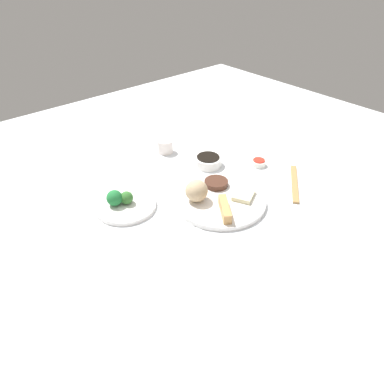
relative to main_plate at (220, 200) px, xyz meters
name	(u,v)px	position (x,y,z in m)	size (l,w,h in m)	color
tabletop	(219,196)	(0.03, 0.04, -0.02)	(2.20, 2.20, 0.02)	white
main_plate	(220,200)	(0.00, 0.00, 0.00)	(0.30, 0.30, 0.02)	white
rice_scoop	(197,191)	(-0.06, 0.04, 0.04)	(0.07, 0.07, 0.07)	tan
spring_roll	(225,209)	(-0.04, -0.06, 0.02)	(0.11, 0.02, 0.03)	tan
crab_rangoon_wonton	(244,195)	(0.06, -0.04, 0.02)	(0.08, 0.06, 0.01)	beige
stir_fry_heap	(216,183)	(0.04, 0.06, 0.02)	(0.08, 0.08, 0.02)	#45271B
broccoli_plate	(125,205)	(-0.25, 0.18, 0.00)	(0.20, 0.20, 0.01)	white
broccoli_floret_0	(115,198)	(-0.27, 0.20, 0.03)	(0.05, 0.05, 0.05)	#207236
broccoli_floret_1	(127,198)	(-0.24, 0.18, 0.03)	(0.04, 0.04, 0.04)	#336D2C
soy_sauce_bowl	(208,161)	(0.13, 0.20, 0.01)	(0.10, 0.10, 0.03)	white
soy_sauce_bowl_liquid	(208,157)	(0.13, 0.20, 0.03)	(0.09, 0.09, 0.00)	black
sauce_ramekin_sweet_and_sour	(259,163)	(0.28, 0.07, 0.00)	(0.05, 0.05, 0.02)	white
sauce_ramekin_sweet_and_sour_liquid	(259,160)	(0.28, 0.07, 0.01)	(0.04, 0.04, 0.00)	red
teacup	(165,146)	(0.08, 0.39, 0.02)	(0.06, 0.06, 0.05)	white
chopsticks_pair	(295,183)	(0.27, -0.10, 0.00)	(0.24, 0.02, 0.01)	#A97E48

